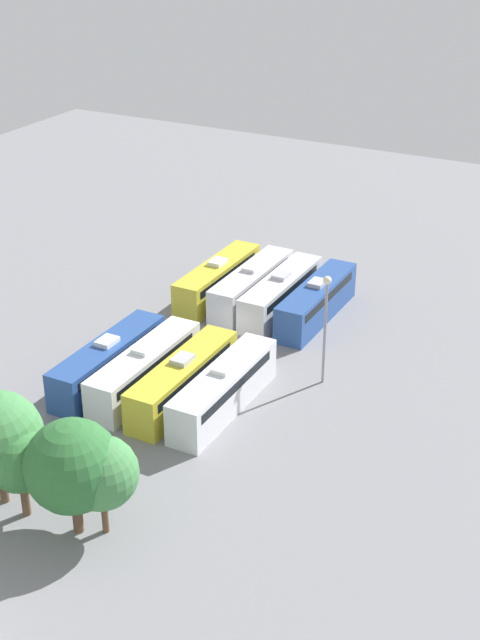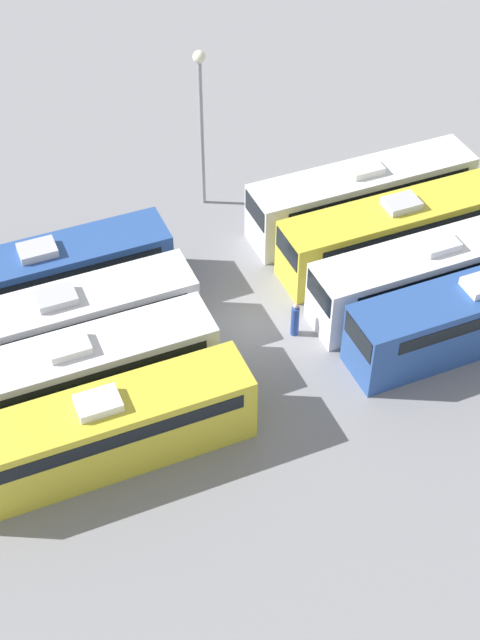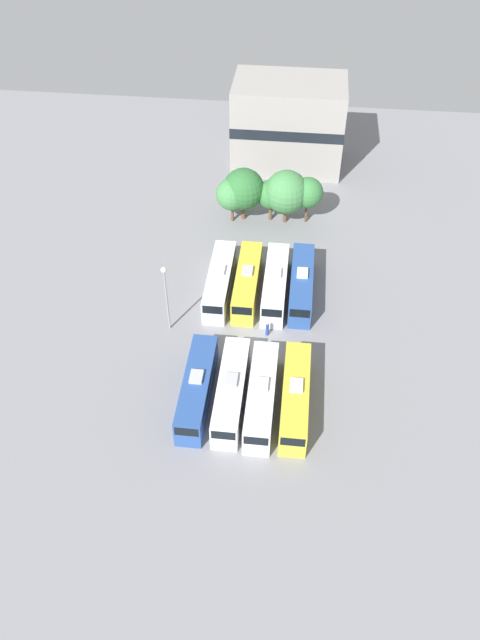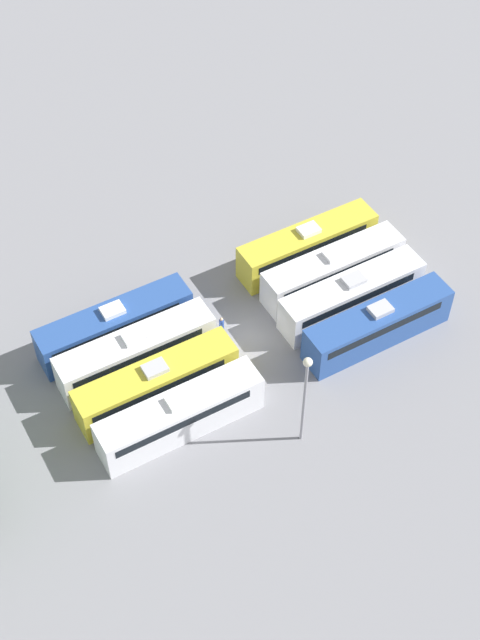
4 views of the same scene
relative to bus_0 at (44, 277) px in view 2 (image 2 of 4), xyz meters
name	(u,v)px [view 2 (image 2 of 4)]	position (x,y,z in m)	size (l,w,h in m)	color
ground_plane	(252,325)	(4.76, 7.95, -1.67)	(116.22, 116.22, 0.00)	gray
bus_0	(44,277)	(0.00, 0.00, 0.00)	(2.51, 11.48, 3.40)	#284C93
bus_1	(62,325)	(3.27, -0.01, 0.00)	(2.51, 11.48, 3.40)	silver
bus_2	(75,374)	(6.18, -0.26, 0.00)	(2.51, 11.48, 3.40)	silver
bus_3	(104,430)	(9.36, -0.02, 0.00)	(2.51, 11.48, 3.40)	gold
bus_4	(362,195)	(0.02, 15.92, 0.00)	(2.51, 11.48, 3.40)	silver
bus_5	(398,230)	(3.14, 16.11, 0.00)	(2.51, 11.48, 3.40)	gold
bus_6	(434,271)	(6.33, 16.12, 0.00)	(2.51, 11.48, 3.40)	white
bus_7	(477,312)	(9.28, 16.40, 0.00)	(2.51, 11.48, 3.40)	#284C93
worker_person	(295,320)	(5.97, 9.47, -0.86)	(0.36, 0.36, 1.76)	navy
light_pole	(201,105)	(-4.58, 9.31, 3.98)	(0.60, 0.60, 8.43)	gray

